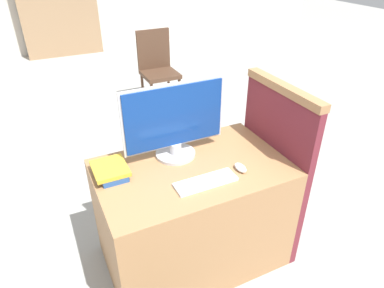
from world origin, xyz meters
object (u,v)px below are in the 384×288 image
at_px(far_chair, 157,65).
at_px(monitor, 174,122).
at_px(keyboard, 206,182).
at_px(book_stack, 111,170).
at_px(mouse, 241,168).

bearing_deg(far_chair, monitor, -127.89).
distance_m(keyboard, book_stack, 0.56).
bearing_deg(mouse, monitor, 131.26).
xyz_separation_m(monitor, mouse, (0.28, -0.32, -0.22)).
distance_m(monitor, book_stack, 0.47).
bearing_deg(monitor, book_stack, -174.85).
xyz_separation_m(book_stack, far_chair, (1.19, 2.45, -0.26)).
xyz_separation_m(monitor, keyboard, (0.04, -0.35, -0.23)).
bearing_deg(monitor, keyboard, -83.77).
bearing_deg(keyboard, monitor, 96.23).
bearing_deg(keyboard, far_chair, 75.11).
height_order(mouse, far_chair, far_chair).
distance_m(mouse, far_chair, 2.79).
distance_m(mouse, book_stack, 0.76).
xyz_separation_m(keyboard, far_chair, (0.73, 2.75, -0.24)).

